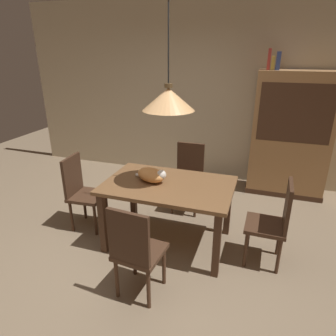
# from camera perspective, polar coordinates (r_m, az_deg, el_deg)

# --- Properties ---
(ground) EXTENTS (10.00, 10.00, 0.00)m
(ground) POSITION_cam_1_polar(r_m,az_deg,el_deg) (3.29, -4.87, -18.20)
(ground) COLOR #847056
(back_wall) EXTENTS (6.40, 0.10, 2.90)m
(back_wall) POSITION_cam_1_polar(r_m,az_deg,el_deg) (5.10, 6.67, 14.17)
(back_wall) COLOR beige
(back_wall) RESTS_ON ground
(dining_table) EXTENTS (1.40, 0.90, 0.75)m
(dining_table) POSITION_cam_1_polar(r_m,az_deg,el_deg) (3.29, 0.08, -4.63)
(dining_table) COLOR brown
(dining_table) RESTS_ON ground
(chair_near_front) EXTENTS (0.43, 0.43, 0.93)m
(chair_near_front) POSITION_cam_1_polar(r_m,az_deg,el_deg) (2.66, -6.27, -15.24)
(chair_near_front) COLOR #472D1E
(chair_near_front) RESTS_ON ground
(chair_left_side) EXTENTS (0.43, 0.43, 0.93)m
(chair_left_side) POSITION_cam_1_polar(r_m,az_deg,el_deg) (3.82, -16.29, -3.95)
(chair_left_side) COLOR #472D1E
(chair_left_side) RESTS_ON ground
(chair_far_back) EXTENTS (0.40, 0.40, 0.93)m
(chair_far_back) POSITION_cam_1_polar(r_m,az_deg,el_deg) (4.11, 3.94, -1.18)
(chair_far_back) COLOR #472D1E
(chair_far_back) RESTS_ON ground
(chair_right_side) EXTENTS (0.41, 0.41, 0.93)m
(chair_right_side) POSITION_cam_1_polar(r_m,az_deg,el_deg) (3.22, 19.74, -9.39)
(chair_right_side) COLOR #472D1E
(chair_right_side) RESTS_ON ground
(cat_sleeping) EXTENTS (0.41, 0.33, 0.16)m
(cat_sleeping) POSITION_cam_1_polar(r_m,az_deg,el_deg) (3.27, -3.12, -1.34)
(cat_sleeping) COLOR #E59951
(cat_sleeping) RESTS_ON dining_table
(pendant_lamp) EXTENTS (0.52, 0.52, 1.30)m
(pendant_lamp) POSITION_cam_1_polar(r_m,az_deg,el_deg) (2.98, 0.09, 13.13)
(pendant_lamp) COLOR #E0A86B
(hutch_bookcase) EXTENTS (1.12, 0.45, 1.85)m
(hutch_bookcase) POSITION_cam_1_polar(r_m,az_deg,el_deg) (4.79, 22.40, 5.34)
(hutch_bookcase) COLOR #A87A4C
(hutch_bookcase) RESTS_ON ground
(book_red_tall) EXTENTS (0.04, 0.22, 0.28)m
(book_red_tall) POSITION_cam_1_polar(r_m,az_deg,el_deg) (4.62, 18.85, 19.18)
(book_red_tall) COLOR #B73833
(book_red_tall) RESTS_ON hutch_bookcase
(book_yellow_short) EXTENTS (0.04, 0.20, 0.18)m
(book_yellow_short) POSITION_cam_1_polar(r_m,az_deg,el_deg) (4.62, 19.52, 18.48)
(book_yellow_short) COLOR gold
(book_yellow_short) RESTS_ON hutch_bookcase
(book_blue_wide) EXTENTS (0.06, 0.24, 0.24)m
(book_blue_wide) POSITION_cam_1_polar(r_m,az_deg,el_deg) (4.62, 20.41, 18.75)
(book_blue_wide) COLOR #384C93
(book_blue_wide) RESTS_ON hutch_bookcase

